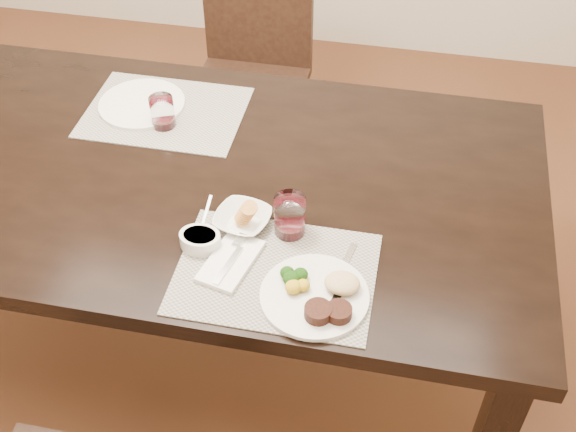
% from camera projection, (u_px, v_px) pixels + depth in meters
% --- Properties ---
extents(ground_plane, '(4.50, 4.50, 0.00)m').
position_uv_depth(ground_plane, '(195.00, 336.00, 2.46)').
color(ground_plane, '#4B2718').
rests_on(ground_plane, ground).
extents(dining_table, '(2.00, 1.00, 0.75)m').
position_uv_depth(dining_table, '(173.00, 191.00, 2.00)').
color(dining_table, black).
rests_on(dining_table, ground).
extents(chair_far, '(0.42, 0.42, 0.90)m').
position_uv_depth(chair_far, '(253.00, 63.00, 2.77)').
color(chair_far, black).
rests_on(chair_far, ground).
extents(placemat_near, '(0.46, 0.34, 0.00)m').
position_uv_depth(placemat_near, '(275.00, 273.00, 1.67)').
color(placemat_near, gray).
rests_on(placemat_near, dining_table).
extents(placemat_far, '(0.46, 0.34, 0.00)m').
position_uv_depth(placemat_far, '(165.00, 112.00, 2.12)').
color(placemat_far, gray).
rests_on(placemat_far, dining_table).
extents(dinner_plate, '(0.25, 0.25, 0.04)m').
position_uv_depth(dinner_plate, '(319.00, 295.00, 1.60)').
color(dinner_plate, silver).
rests_on(dinner_plate, placemat_near).
extents(napkin_fork, '(0.14, 0.19, 0.02)m').
position_uv_depth(napkin_fork, '(231.00, 261.00, 1.68)').
color(napkin_fork, silver).
rests_on(napkin_fork, placemat_near).
extents(steak_knife, '(0.04, 0.21, 0.01)m').
position_uv_depth(steak_knife, '(341.00, 285.00, 1.64)').
color(steak_knife, white).
rests_on(steak_knife, placemat_near).
extents(cracker_bowl, '(0.16, 0.16, 0.06)m').
position_uv_depth(cracker_bowl, '(243.00, 219.00, 1.77)').
color(cracker_bowl, silver).
rests_on(cracker_bowl, placemat_near).
extents(sauce_ramekin, '(0.10, 0.15, 0.08)m').
position_uv_depth(sauce_ramekin, '(200.00, 239.00, 1.71)').
color(sauce_ramekin, silver).
rests_on(sauce_ramekin, placemat_near).
extents(wine_glass_near, '(0.08, 0.08, 0.11)m').
position_uv_depth(wine_glass_near, '(290.00, 217.00, 1.73)').
color(wine_glass_near, white).
rests_on(wine_glass_near, placemat_near).
extents(far_plate, '(0.25, 0.25, 0.01)m').
position_uv_depth(far_plate, '(142.00, 104.00, 2.14)').
color(far_plate, silver).
rests_on(far_plate, placemat_far).
extents(wine_glass_far, '(0.07, 0.07, 0.09)m').
position_uv_depth(wine_glass_far, '(163.00, 113.00, 2.04)').
color(wine_glass_far, white).
rests_on(wine_glass_far, placemat_far).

